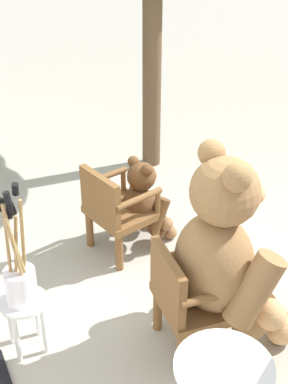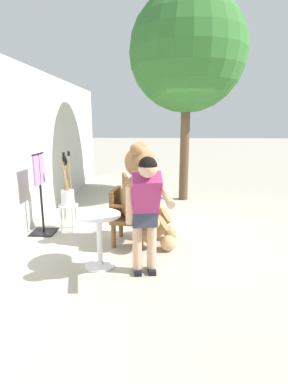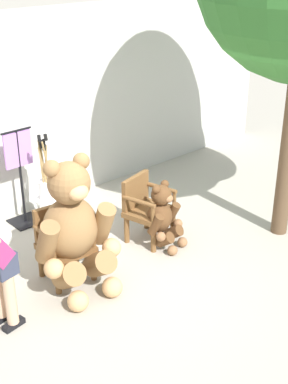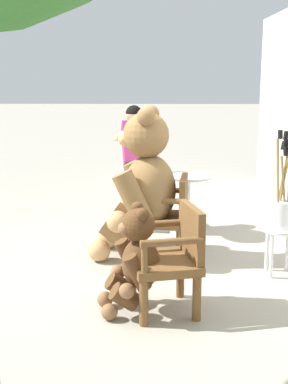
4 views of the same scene
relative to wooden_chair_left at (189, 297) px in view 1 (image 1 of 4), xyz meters
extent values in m
plane|color=#A8A091|center=(0.65, -0.56, -0.46)|extent=(60.00, 60.00, 0.00)
cube|color=brown|center=(-0.01, -0.06, -0.06)|extent=(0.62, 0.58, 0.07)
cylinder|color=brown|center=(-0.26, -0.24, -0.28)|extent=(0.07, 0.07, 0.37)
cylinder|color=brown|center=(0.20, -0.30, -0.28)|extent=(0.07, 0.07, 0.37)
cylinder|color=brown|center=(-0.21, 0.17, -0.28)|extent=(0.07, 0.07, 0.37)
cylinder|color=brown|center=(0.25, 0.12, -0.28)|extent=(0.07, 0.07, 0.37)
cube|color=brown|center=(0.02, 0.17, 0.19)|extent=(0.52, 0.12, 0.42)
cylinder|color=brown|center=(-0.26, -0.03, 0.20)|extent=(0.11, 0.48, 0.06)
cylinder|color=brown|center=(-0.28, -0.24, 0.09)|extent=(0.05, 0.05, 0.22)
cylinder|color=brown|center=(0.24, -0.09, 0.20)|extent=(0.11, 0.48, 0.06)
cylinder|color=brown|center=(0.22, -0.30, 0.09)|extent=(0.05, 0.05, 0.22)
cube|color=brown|center=(1.31, -0.06, -0.06)|extent=(0.66, 0.63, 0.07)
cylinder|color=brown|center=(1.13, -0.32, -0.28)|extent=(0.07, 0.07, 0.37)
cylinder|color=brown|center=(1.58, -0.21, -0.28)|extent=(0.07, 0.07, 0.37)
cylinder|color=brown|center=(1.04, 0.09, -0.28)|extent=(0.07, 0.07, 0.37)
cylinder|color=brown|center=(1.49, 0.20, -0.28)|extent=(0.07, 0.07, 0.37)
cube|color=brown|center=(1.26, 0.16, 0.19)|extent=(0.52, 0.18, 0.42)
cylinder|color=brown|center=(1.07, -0.12, 0.20)|extent=(0.16, 0.48, 0.06)
cylinder|color=brown|center=(1.11, -0.32, 0.09)|extent=(0.05, 0.05, 0.22)
cylinder|color=brown|center=(1.55, 0.00, 0.20)|extent=(0.16, 0.48, 0.06)
cylinder|color=brown|center=(1.60, -0.21, 0.09)|extent=(0.05, 0.05, 0.22)
ellipsoid|color=olive|center=(-0.01, -0.18, 0.25)|extent=(0.70, 0.61, 0.74)
sphere|color=olive|center=(-0.01, -0.22, 0.82)|extent=(0.47, 0.47, 0.47)
ellipsoid|color=tan|center=(-0.03, -0.42, 0.78)|extent=(0.24, 0.20, 0.17)
sphere|color=black|center=(-0.03, -0.42, 0.79)|extent=(0.07, 0.07, 0.07)
sphere|color=olive|center=(-0.18, -0.17, 1.02)|extent=(0.18, 0.18, 0.18)
sphere|color=olive|center=(0.17, -0.21, 1.02)|extent=(0.18, 0.18, 0.18)
cylinder|color=olive|center=(-0.36, -0.26, 0.25)|extent=(0.25, 0.43, 0.56)
sphere|color=tan|center=(-0.40, -0.41, 0.00)|extent=(0.22, 0.22, 0.22)
cylinder|color=olive|center=(0.32, -0.34, 0.25)|extent=(0.25, 0.43, 0.56)
sphere|color=tan|center=(0.32, -0.49, 0.00)|extent=(0.22, 0.22, 0.22)
cylinder|color=olive|center=(-0.23, -0.43, -0.15)|extent=(0.32, 0.48, 0.43)
sphere|color=tan|center=(-0.28, -0.65, -0.35)|extent=(0.23, 0.23, 0.23)
cylinder|color=olive|center=(0.16, -0.47, -0.15)|extent=(0.32, 0.48, 0.43)
sphere|color=tan|center=(0.15, -0.69, -0.35)|extent=(0.23, 0.23, 0.23)
ellipsoid|color=brown|center=(1.31, -0.24, -0.06)|extent=(0.42, 0.38, 0.42)
sphere|color=brown|center=(1.32, -0.26, 0.26)|extent=(0.26, 0.26, 0.26)
ellipsoid|color=#8C603D|center=(1.34, -0.37, 0.24)|extent=(0.14, 0.12, 0.10)
sphere|color=black|center=(1.34, -0.37, 0.25)|extent=(0.04, 0.04, 0.04)
sphere|color=brown|center=(1.22, -0.27, 0.37)|extent=(0.10, 0.10, 0.10)
sphere|color=brown|center=(1.41, -0.23, 0.37)|extent=(0.10, 0.10, 0.10)
cylinder|color=brown|center=(1.14, -0.35, -0.06)|extent=(0.17, 0.25, 0.31)
sphere|color=#8C603D|center=(1.15, -0.44, -0.20)|extent=(0.12, 0.12, 0.12)
cylinder|color=brown|center=(1.51, -0.27, -0.06)|extent=(0.17, 0.25, 0.31)
sphere|color=#8C603D|center=(1.54, -0.34, -0.20)|extent=(0.12, 0.12, 0.12)
cylinder|color=brown|center=(1.24, -0.42, -0.29)|extent=(0.21, 0.29, 0.24)
sphere|color=#8C603D|center=(1.25, -0.54, -0.40)|extent=(0.13, 0.13, 0.13)
cylinder|color=brown|center=(1.45, -0.36, -0.29)|extent=(0.21, 0.29, 0.24)
sphere|color=#8C603D|center=(1.49, -0.48, -0.40)|extent=(0.13, 0.13, 0.13)
cylinder|color=white|center=(0.49, 1.06, -0.02)|extent=(0.34, 0.34, 0.03)
cylinder|color=white|center=(0.59, 1.16, -0.25)|extent=(0.04, 0.04, 0.43)
cylinder|color=white|center=(0.39, 1.16, -0.25)|extent=(0.04, 0.04, 0.43)
cylinder|color=white|center=(0.59, 0.96, -0.25)|extent=(0.04, 0.04, 0.43)
cylinder|color=white|center=(0.39, 0.96, -0.25)|extent=(0.04, 0.04, 0.43)
cylinder|color=white|center=(0.49, 1.06, 0.13)|extent=(0.22, 0.22, 0.26)
cylinder|color=#997A47|center=(0.47, 1.07, 0.42)|extent=(0.03, 0.11, 0.68)
cylinder|color=black|center=(0.47, 1.07, 0.80)|extent=(0.05, 0.05, 0.09)
cylinder|color=#997A47|center=(0.50, 1.06, 0.38)|extent=(0.03, 0.10, 0.61)
cylinder|color=black|center=(0.50, 1.06, 0.73)|extent=(0.04, 0.05, 0.09)
cylinder|color=#997A47|center=(0.52, 1.10, 0.41)|extent=(0.07, 0.06, 0.67)
cylinder|color=black|center=(0.52, 1.10, 0.78)|extent=(0.05, 0.05, 0.08)
cylinder|color=#997A47|center=(0.44, 1.07, 0.45)|extent=(0.04, 0.10, 0.75)
cylinder|color=black|center=(0.44, 1.07, 0.87)|extent=(0.05, 0.05, 0.08)
cylinder|color=#997A47|center=(0.45, 1.05, 0.41)|extent=(0.05, 0.13, 0.66)
cylinder|color=black|center=(0.45, 1.05, 0.78)|extent=(0.05, 0.06, 0.09)
cylinder|color=#997A47|center=(0.50, 1.01, 0.46)|extent=(0.15, 0.04, 0.76)
cylinder|color=black|center=(0.50, 1.01, 0.88)|extent=(0.06, 0.05, 0.09)
cylinder|color=silver|center=(-0.81, 0.26, 0.24)|extent=(0.56, 0.56, 0.03)
cylinder|color=brown|center=(2.75, -1.09, 0.86)|extent=(0.21, 0.21, 2.64)
camera|label=1|loc=(-2.44, 1.54, 2.56)|focal=50.00mm
camera|label=2|loc=(-4.41, -0.51, 1.40)|focal=28.00mm
camera|label=3|loc=(-2.88, -4.55, 3.16)|focal=50.00mm
camera|label=4|loc=(5.35, -0.15, 1.42)|focal=50.00mm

